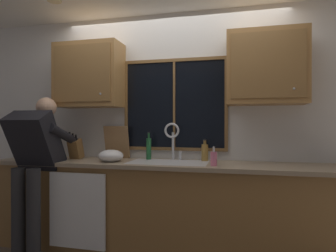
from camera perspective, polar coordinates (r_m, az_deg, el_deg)
name	(u,v)px	position (r m, az deg, el deg)	size (l,w,h in m)	color
back_wall	(173,127)	(3.32, 0.99, -0.20)	(5.98, 0.12, 2.55)	silver
ceiling_downlight_left	(54,1)	(3.37, -21.35, 21.84)	(0.14, 0.14, 0.01)	#FFEAB2
window_glass	(174,105)	(3.25, 1.26, 4.19)	(1.10, 0.02, 0.95)	black
window_frame_top	(174,60)	(3.31, 1.23, 12.74)	(1.17, 0.02, 0.04)	brown
window_frame_bottom	(174,149)	(3.24, 1.22, -4.50)	(1.17, 0.02, 0.04)	brown
window_frame_left	(126,105)	(3.41, -8.17, 4.01)	(0.04, 0.02, 0.95)	brown
window_frame_right	(226,104)	(3.17, 11.33, 4.29)	(0.04, 0.02, 0.95)	brown
window_mullion_center	(174,105)	(3.24, 1.22, 4.21)	(0.02, 0.02, 0.95)	brown
lower_cabinet_run	(166,209)	(3.10, -0.46, -15.89)	(3.58, 0.58, 0.88)	olive
countertop	(165,164)	(2.98, -0.55, -7.48)	(3.64, 0.62, 0.04)	gray
dishwasher_front	(77,211)	(3.11, -17.36, -15.51)	(0.60, 0.02, 0.74)	white
upper_cabinet_left	(89,76)	(3.47, -15.18, 9.50)	(0.75, 0.36, 0.72)	#9E703D
upper_cabinet_right	(266,68)	(3.07, 18.64, 10.71)	(0.75, 0.36, 0.72)	#9E703D
sink	(168,172)	(3.00, 0.07, -8.95)	(0.80, 0.46, 0.21)	#B7B7BC
faucet	(173,137)	(3.14, 0.97, -2.09)	(0.18, 0.09, 0.40)	silver
person_standing	(35,157)	(3.25, -24.65, -5.58)	(0.53, 0.67, 1.59)	#262628
knife_block	(76,149)	(3.43, -17.60, -4.32)	(0.12, 0.18, 0.32)	brown
cutting_board	(117,142)	(3.37, -9.99, -3.14)	(0.29, 0.02, 0.37)	#997047
mixing_bowl	(111,156)	(3.09, -11.12, -5.76)	(0.26, 0.26, 0.13)	silver
soap_dispenser	(214,158)	(2.75, 8.94, -6.27)	(0.06, 0.07, 0.18)	pink
bottle_green_glass	(205,152)	(3.10, 7.22, -5.07)	(0.07, 0.07, 0.23)	olive
bottle_tall_clear	(149,148)	(3.20, -3.78, -4.35)	(0.05, 0.05, 0.30)	#1E592D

